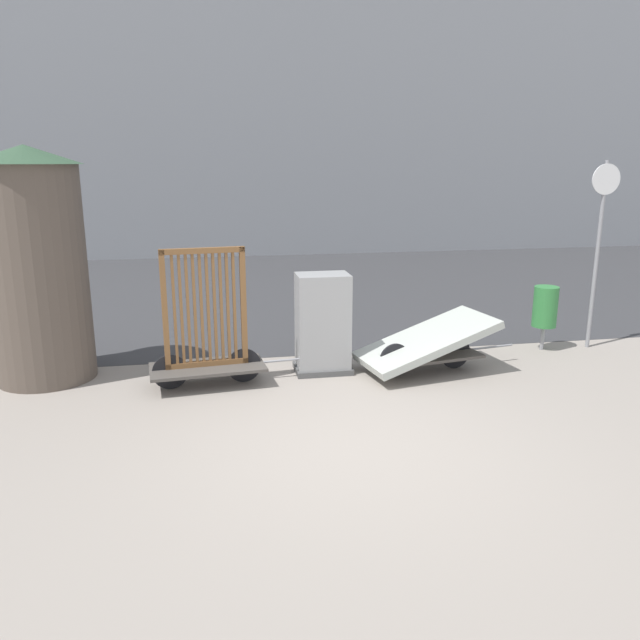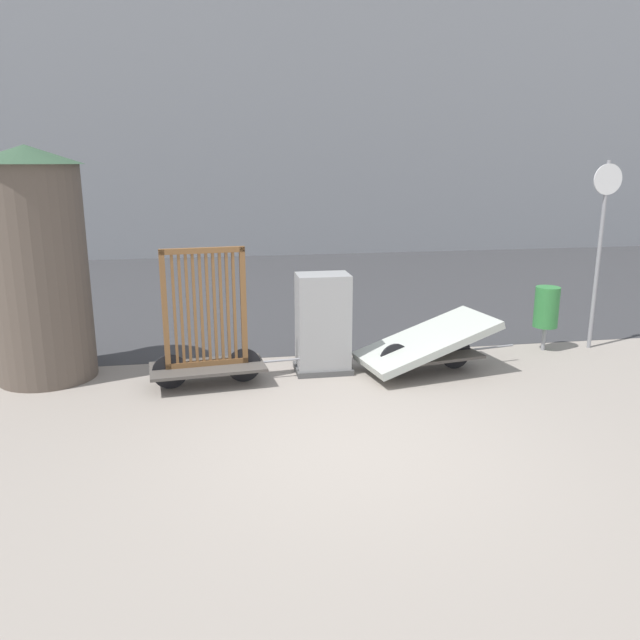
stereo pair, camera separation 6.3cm
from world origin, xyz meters
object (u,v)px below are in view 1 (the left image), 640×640
trash_bin (545,307)px  advertising_column (36,264)px  bike_cart_with_mattress (426,344)px  sign_post (599,235)px  bike_cart_with_bedframe (207,340)px  utility_cabinet (323,326)px

trash_bin → advertising_column: advertising_column is taller
bike_cart_with_mattress → advertising_column: advertising_column is taller
trash_bin → sign_post: size_ratio=0.35×
bike_cart_with_bedframe → sign_post: bearing=0.5°
trash_bin → advertising_column: bearing=-180.0°
utility_cabinet → advertising_column: advertising_column is taller
utility_cabinet → advertising_column: size_ratio=0.45×
bike_cart_with_bedframe → bike_cart_with_mattress: size_ratio=0.92×
bike_cart_with_bedframe → trash_bin: (5.17, 0.69, 0.06)m
sign_post → advertising_column: size_ratio=0.94×
utility_cabinet → sign_post: (4.37, 0.40, 1.13)m
trash_bin → sign_post: sign_post is taller
advertising_column → sign_post: bearing=-0.0°
utility_cabinet → advertising_column: bearing=173.9°
sign_post → trash_bin: bearing=179.6°
bike_cart_with_bedframe → advertising_column: advertising_column is taller
bike_cart_with_mattress → sign_post: bearing=3.3°
bike_cart_with_bedframe → trash_bin: 5.22m
utility_cabinet → advertising_column: (-3.74, 0.40, 0.92)m
sign_post → advertising_column: (-8.12, 0.01, -0.21)m
bike_cart_with_bedframe → bike_cart_with_mattress: bike_cart_with_bedframe is taller
bike_cart_with_mattress → utility_cabinet: utility_cabinet is taller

